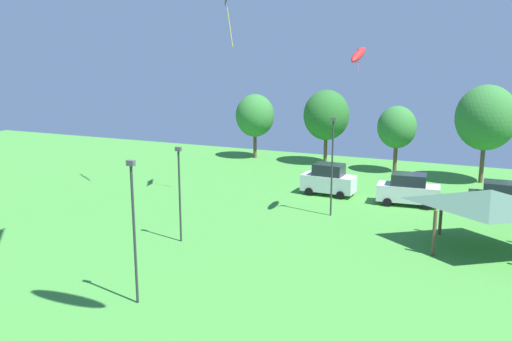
% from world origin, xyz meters
% --- Properties ---
extents(kite_flying_0, '(0.73, 2.48, 1.70)m').
position_xyz_m(kite_flying_0, '(-3.47, 37.53, 10.91)').
color(kite_flying_0, red).
extents(parked_car_leftmost, '(4.19, 2.16, 2.49)m').
position_xyz_m(parked_car_leftmost, '(-6.89, 43.62, 1.22)').
color(parked_car_leftmost, silver).
rests_on(parked_car_leftmost, ground).
extents(parked_car_second_from_left, '(4.58, 2.30, 2.36)m').
position_xyz_m(parked_car_second_from_left, '(-0.68, 43.13, 1.16)').
color(parked_car_second_from_left, silver).
rests_on(parked_car_second_from_left, ground).
extents(parked_car_third_from_left, '(4.23, 2.14, 2.39)m').
position_xyz_m(parked_car_third_from_left, '(5.54, 42.87, 1.18)').
color(parked_car_third_from_left, black).
rests_on(parked_car_third_from_left, ground).
extents(park_pavilion, '(6.95, 4.95, 3.60)m').
position_xyz_m(park_pavilion, '(4.84, 35.21, 3.08)').
color(park_pavilion, brown).
rests_on(park_pavilion, ground).
extents(light_post_0, '(0.36, 0.20, 5.72)m').
position_xyz_m(light_post_0, '(-11.89, 29.61, 3.26)').
color(light_post_0, '#2D2D33').
rests_on(light_post_0, ground).
extents(light_post_1, '(0.36, 0.20, 6.83)m').
position_xyz_m(light_post_1, '(-5.15, 38.28, 3.82)').
color(light_post_1, '#2D2D33').
rests_on(light_post_1, ground).
extents(light_post_2, '(0.36, 0.20, 6.56)m').
position_xyz_m(light_post_2, '(-9.40, 21.81, 3.69)').
color(light_post_2, '#2D2D33').
rests_on(light_post_2, ground).
extents(treeline_tree_0, '(4.08, 4.08, 6.78)m').
position_xyz_m(treeline_tree_0, '(-18.43, 55.33, 4.52)').
color(treeline_tree_0, brown).
rests_on(treeline_tree_0, ground).
extents(treeline_tree_1, '(4.54, 4.54, 7.45)m').
position_xyz_m(treeline_tree_1, '(-10.63, 55.27, 4.93)').
color(treeline_tree_1, brown).
rests_on(treeline_tree_1, ground).
extents(treeline_tree_2, '(3.57, 3.57, 6.25)m').
position_xyz_m(treeline_tree_2, '(-3.49, 54.05, 4.26)').
color(treeline_tree_2, brown).
rests_on(treeline_tree_2, ground).
extents(treeline_tree_3, '(5.06, 5.06, 8.43)m').
position_xyz_m(treeline_tree_3, '(4.05, 52.92, 5.63)').
color(treeline_tree_3, brown).
rests_on(treeline_tree_3, ground).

